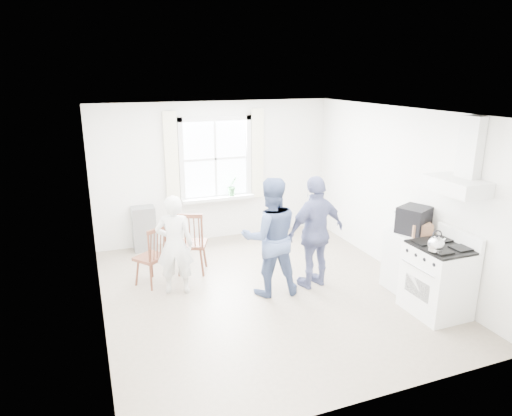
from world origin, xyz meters
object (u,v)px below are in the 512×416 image
Objects in this scene: person_left at (175,245)px; windsor_chair_b at (191,237)px; gas_stove at (438,279)px; person_mid at (270,237)px; stereo_stack at (414,220)px; low_cabinet at (407,261)px; windsor_chair_a at (155,250)px; person_right at (316,232)px.

windsor_chair_b is at bearing -106.73° from person_left.
person_mid is at bearing 144.45° from gas_stove.
stereo_stack is 3.42m from person_left.
low_cabinet is 0.96× the size of windsor_chair_a.
gas_stove is 1.08× the size of windsor_chair_b.
gas_stove is 2.08× the size of stereo_stack.
stereo_stack is 3.78m from windsor_chair_a.
person_mid is (-1.94, 0.64, -0.23)m from stereo_stack.
gas_stove is 0.65× the size of person_mid.
windsor_chair_a is (-3.42, 1.44, 0.12)m from low_cabinet.
stereo_stack is (0.03, -0.03, 0.64)m from low_cabinet.
windsor_chair_a is 0.62m from windsor_chair_b.
windsor_chair_b is 1.94m from person_right.
low_cabinet is 0.53× the size of person_right.
person_mid reaches higher than gas_stove.
person_left reaches higher than windsor_chair_b.
person_mid is at bearing -47.78° from windsor_chair_b.
person_left reaches higher than low_cabinet.
windsor_chair_a is at bearing 157.23° from low_cabinet.
windsor_chair_a is 0.43m from person_left.
person_left is 1.37m from person_mid.
gas_stove is 0.76× the size of person_left.
person_right is (0.71, -0.02, -0.02)m from person_mid.
person_right reaches higher than windsor_chair_b.
windsor_chair_b is (-2.83, 1.63, 0.18)m from low_cabinet.
person_right reaches higher than low_cabinet.
person_left is (-3.20, 1.15, -0.35)m from stereo_stack.
low_cabinet is 1.40m from person_right.
person_mid reaches higher than low_cabinet.
stereo_stack is at bearing 170.09° from person_mid.
low_cabinet is 0.87× the size of windsor_chair_b.
person_mid is (1.27, -0.51, 0.13)m from person_left.
windsor_chair_b is (0.59, 0.20, 0.06)m from windsor_chair_a.
person_right reaches higher than stereo_stack.
stereo_stack is 3.34m from windsor_chair_b.
gas_stove is 3.62m from windsor_chair_b.
gas_stove is at bearing -95.68° from low_cabinet.
stereo_stack is at bearing -48.55° from low_cabinet.
low_cabinet is 0.52× the size of person_mid.
low_cabinet is 3.27m from windsor_chair_b.
person_right is at bearing -20.67° from windsor_chair_a.
windsor_chair_a reaches higher than low_cabinet.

